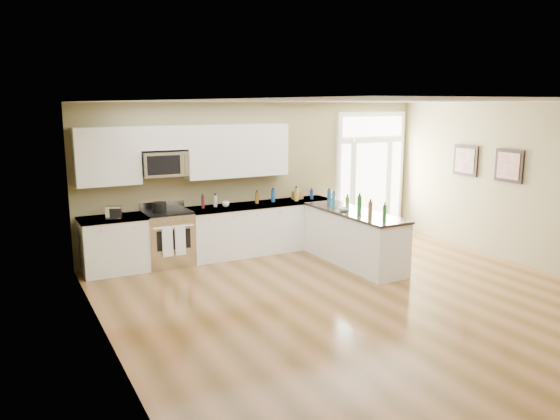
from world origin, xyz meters
The scene contains 20 objects.
ground centered at (0.00, 0.00, 0.00)m, with size 8.00×8.00×0.00m, color brown.
room_shell centered at (0.00, 0.00, 1.71)m, with size 8.00×8.00×8.00m.
back_cabinet_left centered at (-2.87, 3.69, 0.44)m, with size 1.10×0.66×0.94m.
back_cabinet_right centered at (-0.16, 3.69, 0.44)m, with size 2.85×0.66×0.94m.
peninsula_cabinet centered at (0.93, 2.24, 0.43)m, with size 0.69×2.32×0.94m.
upper_cabinet_left centered at (-2.88, 3.83, 1.93)m, with size 1.04×0.33×0.95m, color white.
upper_cabinet_right centered at (-0.57, 3.83, 1.93)m, with size 1.94×0.33×0.95m, color white.
upper_cabinet_short centered at (-1.95, 3.83, 2.20)m, with size 0.82×0.33×0.40m, color white.
microwave centered at (-1.95, 3.80, 1.76)m, with size 0.78×0.41×0.42m.
entry_door centered at (2.55, 3.95, 1.30)m, with size 1.70×0.10×2.60m.
wall_art_near centered at (3.47, 2.20, 1.70)m, with size 0.05×0.58×0.58m.
wall_art_far centered at (3.47, 1.20, 1.70)m, with size 0.05×0.58×0.58m.
kitchen_range centered at (-1.96, 3.69, 0.48)m, with size 0.79×0.70×1.08m.
stockpot centered at (-2.09, 3.70, 1.04)m, with size 0.24×0.24×0.19m, color black.
toaster_oven centered at (-2.87, 3.56, 1.04)m, with size 0.24×0.19×0.20m, color silver.
cardboard_box centered at (0.66, 3.76, 1.02)m, with size 0.19×0.14×0.16m, color brown.
bowl_left centered at (-2.88, 3.81, 0.96)m, with size 0.20×0.20×0.05m, color white.
bowl_peninsula centered at (0.76, 2.33, 0.97)m, with size 0.19×0.19×0.06m, color white.
cup_counter centered at (-0.89, 3.66, 0.99)m, with size 0.13×0.13×0.10m, color white.
counter_bottles centered at (0.44, 2.89, 1.06)m, with size 2.27×2.42×0.31m.
Camera 1 is at (-4.53, -5.35, 2.78)m, focal length 35.00 mm.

